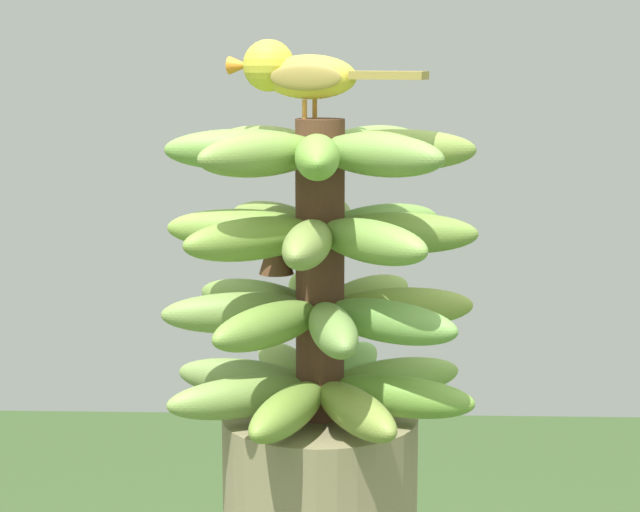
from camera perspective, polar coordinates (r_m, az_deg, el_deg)
The scene contains 2 objects.
banana_bunch at distance 1.15m, azimuth -0.02°, elevation -0.74°, with size 0.33×0.33×0.31m.
perched_bird at distance 1.15m, azimuth -1.21°, elevation 9.20°, with size 0.20×0.10×0.08m.
Camera 1 is at (0.04, -1.13, 1.67)m, focal length 63.72 mm.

